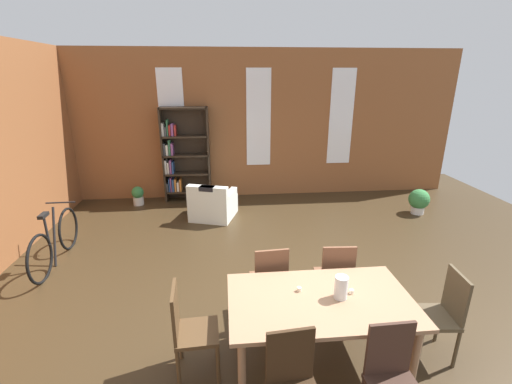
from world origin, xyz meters
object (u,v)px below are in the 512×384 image
at_px(vase_on_table, 341,287).
at_px(potted_plant_by_shelf, 138,195).
at_px(dining_chair_head_left, 189,328).
at_px(bookshelf_tall, 182,156).
at_px(dining_chair_far_left, 270,279).
at_px(dining_chair_far_right, 335,276).
at_px(dining_chair_near_right, 393,379).
at_px(dining_chair_head_right, 441,312).
at_px(armchair_white, 213,205).
at_px(bicycle_second, 55,241).
at_px(dining_table, 320,306).
at_px(potted_plant_corner, 419,200).

bearing_deg(vase_on_table, potted_plant_by_shelf, 122.25).
distance_m(dining_chair_head_left, bookshelf_tall, 5.05).
relative_size(dining_chair_far_left, potted_plant_by_shelf, 2.27).
height_order(vase_on_table, dining_chair_far_right, vase_on_table).
relative_size(dining_chair_head_left, dining_chair_near_right, 1.00).
bearing_deg(dining_chair_head_left, dining_chair_head_right, -0.05).
relative_size(dining_chair_head_left, bookshelf_tall, 0.45).
bearing_deg(vase_on_table, armchair_white, 108.92).
bearing_deg(bookshelf_tall, dining_chair_head_left, -83.66).
bearing_deg(bookshelf_tall, bicycle_second, -121.84).
height_order(dining_chair_head_left, armchair_white, dining_chair_head_left).
relative_size(dining_chair_head_left, dining_chair_far_left, 1.00).
bearing_deg(bicycle_second, dining_table, -33.51).
distance_m(dining_chair_far_left, potted_plant_by_shelf, 4.69).
bearing_deg(dining_table, armchair_white, 106.35).
relative_size(dining_chair_head_right, bookshelf_tall, 0.45).
height_order(vase_on_table, armchair_white, vase_on_table).
height_order(dining_chair_head_right, armchair_white, dining_chair_head_right).
bearing_deg(dining_chair_far_left, dining_chair_far_right, -0.00).
bearing_deg(potted_plant_by_shelf, dining_chair_far_right, -51.49).
height_order(dining_chair_near_right, potted_plant_corner, dining_chair_near_right).
distance_m(dining_chair_far_right, dining_chair_far_left, 0.78).
relative_size(dining_chair_near_right, armchair_white, 0.94).
xyz_separation_m(bookshelf_tall, potted_plant_by_shelf, (-1.00, -0.25, -0.82)).
height_order(bookshelf_tall, potted_plant_corner, bookshelf_tall).
bearing_deg(dining_chair_head_right, potted_plant_corner, 62.93).
distance_m(dining_chair_head_right, potted_plant_by_shelf, 6.25).
distance_m(potted_plant_by_shelf, potted_plant_corner, 6.02).
xyz_separation_m(vase_on_table, potted_plant_corner, (2.93, 3.67, -0.58)).
bearing_deg(potted_plant_corner, bookshelf_tall, 164.96).
bearing_deg(dining_chair_head_left, potted_plant_corner, 40.03).
distance_m(bookshelf_tall, potted_plant_corner, 5.15).
height_order(dining_chair_far_left, bicycle_second, dining_chair_far_left).
distance_m(dining_chair_far_right, potted_plant_corner, 4.02).
height_order(dining_chair_near_right, dining_chair_head_right, same).
height_order(dining_chair_far_right, potted_plant_by_shelf, dining_chair_far_right).
xyz_separation_m(bicycle_second, potted_plant_corner, (6.60, 1.37, -0.07)).
relative_size(dining_chair_head_right, bicycle_second, 0.56).
xyz_separation_m(dining_chair_far_left, bookshelf_tall, (-1.41, 4.26, 0.53)).
relative_size(vase_on_table, potted_plant_corner, 0.43).
height_order(vase_on_table, bicycle_second, vase_on_table).
relative_size(vase_on_table, dining_chair_near_right, 0.24).
distance_m(dining_chair_far_right, potted_plant_by_shelf, 5.13).
bearing_deg(potted_plant_by_shelf, dining_chair_head_left, -71.86).
bearing_deg(armchair_white, dining_chair_head_right, -58.34).
relative_size(dining_chair_head_left, armchair_white, 0.94).
bearing_deg(dining_chair_near_right, dining_chair_head_left, 156.01).
relative_size(dining_table, dining_chair_head_right, 1.84).
distance_m(vase_on_table, dining_chair_head_right, 1.11).
height_order(vase_on_table, dining_chair_head_right, vase_on_table).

